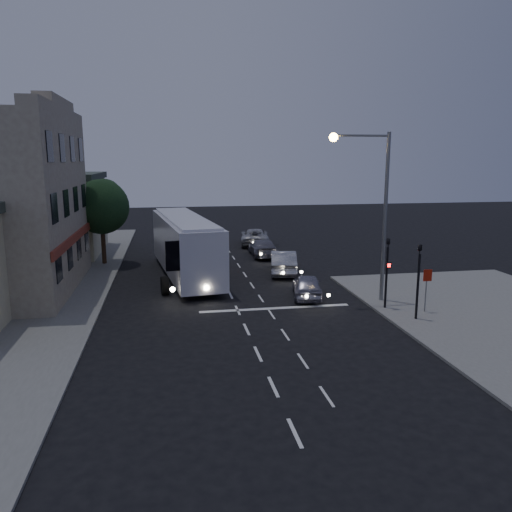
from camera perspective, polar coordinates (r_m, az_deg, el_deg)
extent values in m
plane|color=black|center=(24.22, -1.46, -7.61)|extent=(120.00, 120.00, 0.00)
cube|color=slate|center=(33.08, -26.63, -3.58)|extent=(12.00, 50.00, 0.12)
cube|color=silver|center=(15.24, 4.45, -19.50)|extent=(0.12, 1.60, 0.01)
cube|color=silver|center=(17.82, 1.98, -14.70)|extent=(0.12, 1.60, 0.01)
cube|color=silver|center=(20.51, 0.23, -11.12)|extent=(0.12, 1.60, 0.01)
cube|color=silver|center=(23.28, -1.09, -8.37)|extent=(0.12, 1.60, 0.01)
cube|color=silver|center=(26.10, -2.11, -6.21)|extent=(0.12, 1.60, 0.01)
cube|color=silver|center=(28.95, -2.93, -4.47)|extent=(0.12, 1.60, 0.01)
cube|color=silver|center=(31.84, -3.59, -3.05)|extent=(0.12, 1.60, 0.01)
cube|color=silver|center=(34.74, -4.15, -1.86)|extent=(0.12, 1.60, 0.01)
cube|color=silver|center=(37.65, -4.61, -0.85)|extent=(0.12, 1.60, 0.01)
cube|color=silver|center=(40.58, -5.01, 0.01)|extent=(0.12, 1.60, 0.01)
cube|color=silver|center=(17.33, 8.08, -15.59)|extent=(0.10, 1.50, 0.01)
cube|color=silver|center=(19.94, 5.37, -11.84)|extent=(0.10, 1.50, 0.01)
cube|color=silver|center=(22.65, 3.36, -8.96)|extent=(0.10, 1.50, 0.01)
cube|color=silver|center=(25.42, 1.80, -6.69)|extent=(0.10, 1.50, 0.01)
cube|color=silver|center=(28.23, 0.56, -4.86)|extent=(0.10, 1.50, 0.01)
cube|color=silver|center=(31.09, -0.45, -3.37)|extent=(0.10, 1.50, 0.01)
cube|color=silver|center=(33.96, -1.28, -2.13)|extent=(0.10, 1.50, 0.01)
cube|color=silver|center=(36.86, -1.99, -1.08)|extent=(0.10, 1.50, 0.01)
cube|color=silver|center=(39.77, -2.59, -0.19)|extent=(0.10, 1.50, 0.01)
cube|color=silver|center=(42.70, -3.11, 0.59)|extent=(0.10, 1.50, 0.01)
cube|color=silver|center=(26.43, 2.21, -5.99)|extent=(8.00, 0.35, 0.01)
cube|color=silver|center=(33.49, -8.13, 1.26)|extent=(4.41, 13.28, 3.48)
cube|color=silver|center=(33.24, -8.21, 4.31)|extent=(3.93, 12.79, 0.20)
cube|color=black|center=(27.04, -7.69, 0.11)|extent=(2.49, 0.46, 1.63)
cube|color=black|center=(33.99, -5.88, 2.66)|extent=(1.48, 10.77, 0.98)
cube|color=black|center=(33.91, -10.50, 2.52)|extent=(1.48, 10.77, 0.98)
cube|color=#BF2700|center=(34.71, -5.89, 0.84)|extent=(0.82, 5.93, 1.52)
cube|color=#BF2700|center=(34.64, -10.44, 0.69)|extent=(0.82, 5.93, 1.52)
cylinder|color=black|center=(29.34, -10.39, -3.35)|extent=(0.52, 1.13, 1.09)
cylinder|color=black|center=(29.43, -5.09, -3.16)|extent=(0.52, 1.13, 1.09)
cylinder|color=black|center=(36.44, -10.34, -0.53)|extent=(0.52, 1.13, 1.09)
cylinder|color=black|center=(36.51, -6.08, -0.39)|extent=(0.52, 1.13, 1.09)
cylinder|color=black|center=(38.25, -10.33, 0.01)|extent=(0.52, 1.13, 1.09)
cylinder|color=black|center=(38.32, -6.27, 0.15)|extent=(0.52, 1.13, 1.09)
cylinder|color=#FFF2CC|center=(27.36, -9.52, -3.78)|extent=(0.29, 0.09, 0.28)
cylinder|color=#FFF2CC|center=(27.42, -5.65, -3.65)|extent=(0.29, 0.09, 0.28)
imported|color=gray|center=(28.46, 5.87, -3.41)|extent=(2.35, 4.16, 1.33)
imported|color=#ACADAE|center=(34.19, 3.14, -0.70)|extent=(2.58, 5.05, 1.59)
imported|color=slate|center=(40.22, 0.78, 0.95)|extent=(2.05, 4.83, 1.39)
imported|color=#ABABAC|center=(45.66, -0.14, 2.23)|extent=(3.25, 5.67, 1.49)
cylinder|color=black|center=(26.62, 14.67, -2.40)|extent=(0.12, 0.12, 3.20)
imported|color=black|center=(26.23, 14.89, 1.96)|extent=(0.15, 0.18, 0.90)
cube|color=black|center=(26.31, 14.91, -1.01)|extent=(0.25, 0.12, 0.30)
cube|color=#FF0C0C|center=(26.25, 14.97, -1.04)|extent=(0.16, 0.02, 0.18)
cylinder|color=black|center=(25.19, 18.00, -3.35)|extent=(0.12, 0.12, 3.20)
imported|color=black|center=(24.78, 18.29, 1.25)|extent=(0.18, 0.15, 0.90)
cylinder|color=slate|center=(26.65, 18.84, -3.95)|extent=(0.06, 0.06, 2.00)
cube|color=#991607|center=(26.38, 19.03, -2.10)|extent=(0.45, 0.03, 0.60)
cylinder|color=slate|center=(27.54, 14.52, 4.18)|extent=(0.20, 0.20, 9.00)
cylinder|color=slate|center=(26.80, 11.98, 13.33)|extent=(3.00, 0.12, 0.12)
sphere|color=#FFBF59|center=(26.28, 8.85, 13.26)|extent=(0.44, 0.44, 0.44)
cube|color=gray|center=(31.42, -21.97, 15.07)|extent=(1.00, 12.00, 0.50)
cube|color=gray|center=(31.46, -22.04, 15.97)|extent=(1.00, 6.00, 0.50)
cube|color=maroon|center=(31.54, -20.05, 1.94)|extent=(0.15, 12.00, 0.50)
cube|color=black|center=(27.34, -21.60, -1.19)|extent=(0.06, 1.30, 1.50)
cube|color=black|center=(30.22, -20.49, 0.00)|extent=(0.06, 1.30, 1.50)
cube|color=black|center=(33.13, -19.57, 0.98)|extent=(0.06, 1.30, 1.50)
cube|color=black|center=(36.05, -18.80, 1.80)|extent=(0.06, 1.30, 1.50)
cube|color=black|center=(26.90, -22.05, 5.07)|extent=(0.06, 1.30, 1.50)
cube|color=black|center=(29.83, -20.87, 5.66)|extent=(0.06, 1.30, 1.50)
cube|color=black|center=(32.77, -19.91, 6.15)|extent=(0.06, 1.30, 1.50)
cube|color=black|center=(35.73, -19.10, 6.55)|extent=(0.06, 1.30, 1.50)
cube|color=black|center=(26.80, -22.52, 11.46)|extent=(0.06, 1.30, 1.50)
cube|color=black|center=(29.74, -21.28, 11.42)|extent=(0.06, 1.30, 1.50)
cube|color=black|center=(32.69, -20.26, 11.39)|extent=(0.06, 1.30, 1.50)
cube|color=black|center=(35.65, -19.41, 11.36)|extent=(0.06, 1.30, 1.50)
cube|color=#B5B091|center=(44.13, -23.23, 4.14)|extent=(9.00, 9.00, 6.00)
cube|color=#37413A|center=(43.91, -23.55, 8.35)|extent=(9.40, 9.40, 0.50)
cylinder|color=black|center=(38.51, -17.03, 1.26)|extent=(0.32, 0.32, 2.80)
sphere|color=black|center=(38.16, -17.27, 5.40)|extent=(4.00, 4.00, 4.00)
sphere|color=#213C1E|center=(38.67, -16.92, 6.53)|extent=(2.60, 2.60, 2.60)
sphere|color=black|center=(37.57, -17.87, 5.90)|extent=(2.40, 2.40, 2.40)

